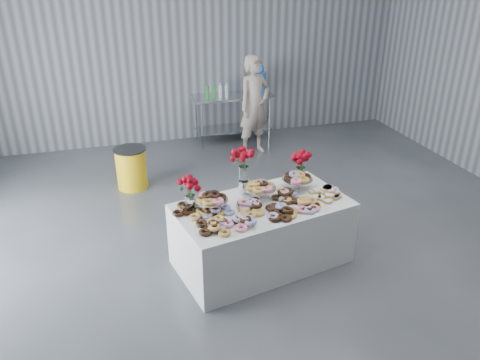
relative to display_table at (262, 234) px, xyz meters
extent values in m
plane|color=#3A3D42|center=(0.11, -0.18, -0.38)|extent=(9.00, 9.00, 0.00)
cube|color=gray|center=(0.11, 4.32, 1.62)|extent=(8.00, 0.04, 4.00)
cube|color=silver|center=(0.00, 0.00, 0.00)|extent=(2.06, 1.36, 0.75)
cube|color=silver|center=(0.76, 3.92, 0.51)|extent=(1.50, 0.60, 0.04)
cube|color=silver|center=(0.76, 3.92, -0.12)|extent=(1.40, 0.55, 0.03)
cylinder|color=silver|center=(0.11, 3.67, 0.05)|extent=(0.04, 0.04, 0.86)
cylinder|color=silver|center=(1.41, 3.67, 0.05)|extent=(0.04, 0.04, 0.86)
cylinder|color=silver|center=(0.11, 4.17, 0.05)|extent=(0.04, 0.04, 0.86)
cylinder|color=silver|center=(1.41, 4.17, 0.05)|extent=(0.04, 0.04, 0.86)
cylinder|color=silver|center=(-0.57, 0.04, 0.44)|extent=(0.06, 0.06, 0.12)
cylinder|color=silver|center=(-0.57, 0.04, 0.50)|extent=(0.36, 0.36, 0.01)
cylinder|color=silver|center=(0.02, 0.16, 0.44)|extent=(0.06, 0.06, 0.12)
cylinder|color=silver|center=(0.02, 0.16, 0.50)|extent=(0.36, 0.36, 0.01)
cylinder|color=silver|center=(0.51, 0.26, 0.44)|extent=(0.06, 0.06, 0.12)
cylinder|color=silver|center=(0.51, 0.26, 0.50)|extent=(0.36, 0.36, 0.01)
cylinder|color=white|center=(-0.78, 0.10, 0.46)|extent=(0.11, 0.11, 0.18)
cylinder|color=#1E5919|center=(-0.78, 0.10, 0.59)|extent=(0.04, 0.04, 0.18)
cylinder|color=white|center=(0.63, 0.43, 0.46)|extent=(0.11, 0.11, 0.18)
cylinder|color=#1E5919|center=(0.63, 0.43, 0.59)|extent=(0.04, 0.04, 0.18)
cylinder|color=silver|center=(-0.12, 0.33, 0.45)|extent=(0.14, 0.14, 0.15)
cylinder|color=white|center=(-0.12, 0.33, 0.61)|extent=(0.11, 0.11, 0.18)
cylinder|color=#1E5919|center=(-0.12, 0.33, 0.75)|extent=(0.04, 0.04, 0.18)
cylinder|color=#4285E2|center=(1.26, 3.92, 0.73)|extent=(0.28, 0.28, 0.40)
sphere|color=#4285E2|center=(1.26, 3.92, 0.98)|extent=(0.20, 0.20, 0.20)
imported|color=#CC8C93|center=(0.96, 3.24, 0.49)|extent=(0.74, 0.62, 1.74)
cylinder|color=yellow|center=(-1.26, 2.41, -0.07)|extent=(0.45, 0.45, 0.61)
cylinder|color=black|center=(-1.26, 2.41, 0.25)|extent=(0.49, 0.49, 0.02)
camera|label=1|loc=(-1.52, -4.26, 2.82)|focal=35.00mm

